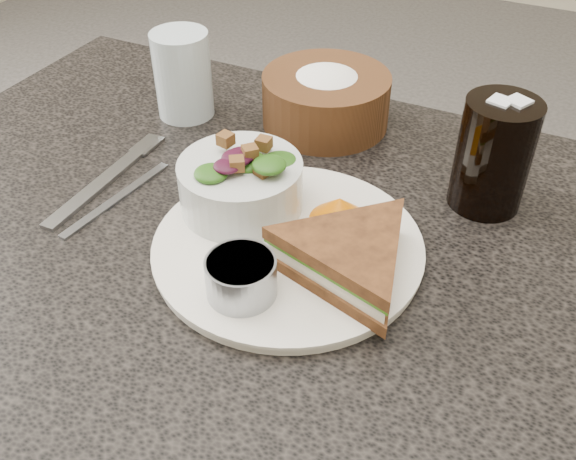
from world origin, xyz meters
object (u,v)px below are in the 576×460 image
(sandwich, at_px, (350,258))
(dining_table, at_px, (267,423))
(bread_basket, at_px, (326,91))
(dressing_ramekin, at_px, (241,278))
(dinner_plate, at_px, (288,247))
(cola_glass, at_px, (495,150))
(water_glass, at_px, (183,75))
(salad_bowl, at_px, (240,177))

(sandwich, bearing_deg, dining_table, 178.59)
(bread_basket, bearing_deg, dressing_ramekin, -79.78)
(dinner_plate, height_order, cola_glass, cola_glass)
(sandwich, distance_m, water_glass, 0.40)
(dining_table, relative_size, water_glass, 8.46)
(dinner_plate, bearing_deg, cola_glass, 47.00)
(bread_basket, xyz_separation_m, cola_glass, (0.24, -0.09, 0.02))
(dressing_ramekin, bearing_deg, bread_basket, 100.22)
(salad_bowl, xyz_separation_m, dressing_ramekin, (0.07, -0.12, -0.02))
(dinner_plate, bearing_deg, sandwich, -13.34)
(water_glass, bearing_deg, cola_glass, -3.55)
(water_glass, bearing_deg, dressing_ramekin, -49.21)
(dining_table, xyz_separation_m, dressing_ramekin, (0.04, -0.11, 0.41))
(dining_table, distance_m, bread_basket, 0.49)
(bread_basket, distance_m, cola_glass, 0.25)
(dressing_ramekin, relative_size, cola_glass, 0.48)
(dining_table, xyz_separation_m, bread_basket, (-0.03, 0.24, 0.42))
(salad_bowl, bearing_deg, dressing_ramekin, -60.99)
(water_glass, bearing_deg, dining_table, -40.76)
(dining_table, bearing_deg, bread_basket, 96.08)
(dining_table, distance_m, water_glass, 0.52)
(bread_basket, bearing_deg, dinner_plate, -74.97)
(dining_table, bearing_deg, dressing_ramekin, -70.77)
(dinner_plate, bearing_deg, salad_bowl, 155.02)
(dining_table, xyz_separation_m, salad_bowl, (-0.03, 0.01, 0.43))
(dressing_ramekin, xyz_separation_m, cola_glass, (0.17, 0.26, 0.04))
(dinner_plate, xyz_separation_m, water_glass, (-0.26, 0.21, 0.05))
(sandwich, distance_m, bread_basket, 0.32)
(salad_bowl, xyz_separation_m, water_glass, (-0.18, 0.17, 0.01))
(dressing_ramekin, relative_size, water_glass, 0.58)
(dressing_ramekin, bearing_deg, cola_glass, 56.58)
(dining_table, bearing_deg, dinner_plate, -24.94)
(cola_glass, relative_size, water_glass, 1.20)
(cola_glass, bearing_deg, dinner_plate, -133.00)
(dining_table, xyz_separation_m, water_glass, (-0.21, 0.18, 0.43))
(dinner_plate, distance_m, water_glass, 0.34)
(dining_table, height_order, dinner_plate, dinner_plate)
(sandwich, relative_size, cola_glass, 1.24)
(sandwich, bearing_deg, cola_glass, 81.62)
(dressing_ramekin, bearing_deg, dinner_plate, 84.78)
(dining_table, height_order, cola_glass, cola_glass)
(dining_table, height_order, bread_basket, bread_basket)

